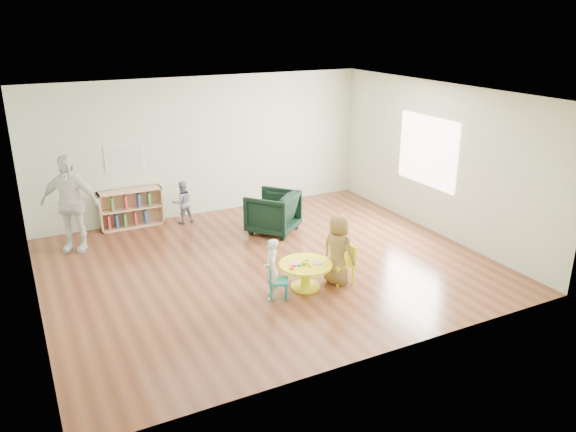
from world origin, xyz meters
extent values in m
plane|color=brown|center=(0.00, 0.00, 0.00)|extent=(7.00, 7.00, 0.00)
cube|color=white|center=(0.00, 0.00, 2.75)|extent=(7.00, 6.00, 0.10)
cube|color=beige|center=(0.00, 3.00, 1.40)|extent=(7.00, 0.10, 2.80)
cube|color=beige|center=(0.00, -3.00, 1.40)|extent=(7.00, 0.10, 2.80)
cube|color=beige|center=(-3.50, 0.00, 1.40)|extent=(0.10, 6.00, 2.80)
cube|color=beige|center=(3.50, 0.00, 1.40)|extent=(0.10, 6.00, 2.80)
cube|color=white|center=(3.48, 0.30, 1.50)|extent=(0.02, 1.60, 1.30)
cylinder|color=#FFF615|center=(0.16, -1.02, 0.18)|extent=(0.14, 0.14, 0.37)
cylinder|color=#FFF615|center=(0.16, -1.02, 0.02)|extent=(0.45, 0.45, 0.04)
cylinder|color=#FFF615|center=(0.16, -1.02, 0.39)|extent=(0.81, 0.81, 0.04)
cylinder|color=pink|center=(-0.02, -0.97, 0.41)|extent=(0.15, 0.15, 0.02)
cylinder|color=pink|center=(0.32, -1.09, 0.41)|extent=(0.17, 0.17, 0.02)
cylinder|color=#FFF615|center=(0.14, -1.04, 0.43)|extent=(0.11, 0.12, 0.04)
cylinder|color=#136F1D|center=(0.09, -1.10, 0.43)|extent=(0.05, 0.05, 0.02)
cylinder|color=#136F1D|center=(0.20, -0.97, 0.43)|extent=(0.05, 0.05, 0.02)
cube|color=red|center=(-0.04, -1.03, 0.41)|extent=(0.07, 0.07, 0.02)
cube|color=orange|center=(0.16, -1.14, 0.41)|extent=(0.06, 0.06, 0.02)
cube|color=#1849B4|center=(0.03, -1.05, 0.41)|extent=(0.06, 0.06, 0.02)
cube|color=#136F1D|center=(0.14, -1.02, 0.41)|extent=(0.07, 0.06, 0.02)
cube|color=red|center=(-0.12, -1.11, 0.41)|extent=(0.06, 0.06, 0.02)
cube|color=teal|center=(-0.34, -1.11, 0.26)|extent=(0.37, 0.37, 0.04)
cube|color=teal|center=(-0.45, -1.06, 0.40)|extent=(0.14, 0.27, 0.24)
cylinder|color=teal|center=(-0.39, -0.96, 0.12)|extent=(0.03, 0.03, 0.24)
cylinder|color=teal|center=(-0.48, -1.17, 0.12)|extent=(0.03, 0.03, 0.24)
cylinder|color=teal|center=(-0.19, -1.06, 0.12)|extent=(0.03, 0.03, 0.24)
cylinder|color=teal|center=(-0.28, -1.26, 0.12)|extent=(0.03, 0.03, 0.24)
cube|color=#FFF615|center=(0.76, -1.10, 0.30)|extent=(0.36, 0.36, 0.04)
cube|color=#FFF615|center=(0.90, -1.11, 0.47)|extent=(0.06, 0.33, 0.28)
cylinder|color=#FFF615|center=(0.87, -1.24, 0.14)|extent=(0.04, 0.04, 0.28)
cylinder|color=#FFF615|center=(0.90, -0.98, 0.14)|extent=(0.04, 0.04, 0.28)
cylinder|color=#FFF615|center=(0.62, -1.21, 0.14)|extent=(0.04, 0.04, 0.28)
cylinder|color=#FFF615|center=(0.64, -0.95, 0.14)|extent=(0.04, 0.04, 0.28)
cube|color=tan|center=(-2.19, 2.83, 0.38)|extent=(0.03, 0.30, 0.75)
cube|color=tan|center=(-1.01, 2.83, 0.38)|extent=(0.03, 0.30, 0.75)
cube|color=tan|center=(-1.60, 2.83, 0.01)|extent=(1.20, 0.30, 0.03)
cube|color=tan|center=(-1.60, 2.83, 0.73)|extent=(1.20, 0.30, 0.03)
cube|color=tan|center=(-1.60, 2.83, 0.38)|extent=(1.14, 0.28, 0.03)
cube|color=tan|center=(-1.60, 2.97, 0.38)|extent=(1.20, 0.02, 0.75)
cube|color=#D93A49|center=(-2.05, 2.81, 0.18)|extent=(0.04, 0.18, 0.26)
cube|color=#355EBB|center=(-1.90, 2.81, 0.18)|extent=(0.04, 0.18, 0.26)
cube|color=#509745|center=(-1.75, 2.81, 0.18)|extent=(0.04, 0.18, 0.26)
cube|color=#D93A49|center=(-1.55, 2.81, 0.18)|extent=(0.04, 0.18, 0.26)
cube|color=#355EBB|center=(-1.35, 2.81, 0.18)|extent=(0.04, 0.18, 0.26)
cube|color=#509745|center=(-1.95, 2.81, 0.53)|extent=(0.04, 0.18, 0.26)
cube|color=#D93A49|center=(-1.70, 2.81, 0.53)|extent=(0.04, 0.18, 0.26)
cube|color=#355EBB|center=(-1.45, 2.81, 0.53)|extent=(0.04, 0.18, 0.26)
cube|color=#509745|center=(-1.25, 2.81, 0.53)|extent=(0.04, 0.18, 0.26)
cube|color=white|center=(-1.60, 2.98, 1.35)|extent=(0.74, 0.01, 0.54)
cube|color=#FF5E35|center=(-1.60, 2.98, 1.35)|extent=(0.70, 0.00, 0.50)
imported|color=black|center=(0.73, 1.32, 0.40)|extent=(1.20, 1.21, 0.79)
imported|color=white|center=(-0.43, -1.06, 0.46)|extent=(0.33, 0.39, 0.91)
imported|color=gold|center=(0.68, -1.09, 0.56)|extent=(0.53, 0.64, 1.12)
imported|color=#1B2343|center=(-0.64, 2.59, 0.43)|extent=(0.44, 0.35, 0.86)
imported|color=white|center=(-2.75, 2.12, 0.86)|extent=(1.09, 0.84, 1.72)
camera|label=1|loc=(-3.56, -7.74, 3.92)|focal=35.00mm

